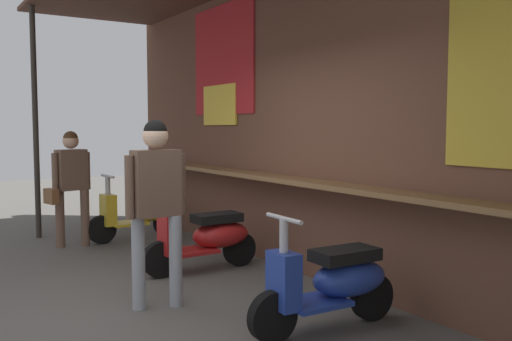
# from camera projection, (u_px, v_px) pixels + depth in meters

# --- Properties ---
(ground_plane) EXTENTS (27.38, 27.38, 0.00)m
(ground_plane) POSITION_uv_depth(u_px,v_px,m) (155.00, 314.00, 4.88)
(ground_plane) COLOR #56544F
(market_stall_facade) EXTENTS (9.78, 2.40, 3.59)m
(market_stall_facade) POSITION_uv_depth(u_px,v_px,m) (321.00, 94.00, 5.74)
(market_stall_facade) COLOR brown
(market_stall_facade) RESTS_ON ground_plane
(scooter_yellow) EXTENTS (0.46, 1.40, 0.97)m
(scooter_yellow) POSITION_uv_depth(u_px,v_px,m) (140.00, 213.00, 8.11)
(scooter_yellow) COLOR gold
(scooter_yellow) RESTS_ON ground_plane
(scooter_red) EXTENTS (0.46, 1.40, 0.97)m
(scooter_red) POSITION_uv_depth(u_px,v_px,m) (208.00, 237.00, 6.32)
(scooter_red) COLOR red
(scooter_red) RESTS_ON ground_plane
(scooter_blue) EXTENTS (0.46, 1.40, 0.97)m
(scooter_blue) POSITION_uv_depth(u_px,v_px,m) (333.00, 282.00, 4.49)
(scooter_blue) COLOR #233D9E
(scooter_blue) RESTS_ON ground_plane
(shopper_with_handbag) EXTENTS (0.37, 0.64, 1.59)m
(shopper_with_handbag) POSITION_uv_depth(u_px,v_px,m) (70.00, 178.00, 7.54)
(shopper_with_handbag) COLOR brown
(shopper_with_handbag) RESTS_ON ground_plane
(shopper_browsing) EXTENTS (0.23, 0.58, 1.71)m
(shopper_browsing) POSITION_uv_depth(u_px,v_px,m) (156.00, 192.00, 4.97)
(shopper_browsing) COLOR #999EA8
(shopper_browsing) RESTS_ON ground_plane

